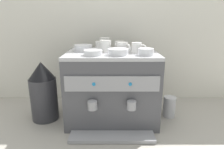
{
  "coord_description": "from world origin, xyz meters",
  "views": [
    {
      "loc": [
        0.0,
        -1.26,
        0.68
      ],
      "look_at": [
        0.0,
        0.0,
        0.32
      ],
      "focal_mm": 31.15,
      "sensor_mm": 36.0,
      "label": 1
    }
  ],
  "objects_px": {
    "ceramic_bowl_2": "(146,52)",
    "ceramic_cup_5": "(105,43)",
    "ceramic_bowl_3": "(118,52)",
    "espresso_machine": "(112,86)",
    "ceramic_cup_3": "(101,46)",
    "ceramic_bowl_1": "(83,48)",
    "milk_pitcher": "(169,107)",
    "ceramic_bowl_0": "(93,53)",
    "ceramic_cup_0": "(122,47)",
    "ceramic_cup_4": "(106,46)",
    "coffee_grinder": "(43,91)",
    "ceramic_cup_2": "(119,46)",
    "ceramic_cup_1": "(137,48)"
  },
  "relations": [
    {
      "from": "ceramic_bowl_3",
      "to": "espresso_machine",
      "type": "bearing_deg",
      "value": 108.75
    },
    {
      "from": "espresso_machine",
      "to": "ceramic_bowl_2",
      "type": "bearing_deg",
      "value": -30.42
    },
    {
      "from": "ceramic_cup_5",
      "to": "milk_pitcher",
      "type": "relative_size",
      "value": 0.78
    },
    {
      "from": "ceramic_cup_0",
      "to": "ceramic_bowl_3",
      "type": "distance_m",
      "value": 0.12
    },
    {
      "from": "ceramic_cup_0",
      "to": "ceramic_cup_2",
      "type": "bearing_deg",
      "value": 102.55
    },
    {
      "from": "ceramic_cup_5",
      "to": "ceramic_bowl_0",
      "type": "bearing_deg",
      "value": -103.6
    },
    {
      "from": "ceramic_cup_2",
      "to": "ceramic_bowl_2",
      "type": "xyz_separation_m",
      "value": [
        0.15,
        -0.2,
        -0.01
      ]
    },
    {
      "from": "ceramic_cup_1",
      "to": "ceramic_cup_4",
      "type": "bearing_deg",
      "value": 170.65
    },
    {
      "from": "ceramic_cup_5",
      "to": "milk_pitcher",
      "type": "xyz_separation_m",
      "value": [
        0.46,
        -0.11,
        -0.44
      ]
    },
    {
      "from": "ceramic_cup_3",
      "to": "ceramic_cup_5",
      "type": "relative_size",
      "value": 0.79
    },
    {
      "from": "ceramic_cup_0",
      "to": "espresso_machine",
      "type": "bearing_deg",
      "value": -175.9
    },
    {
      "from": "espresso_machine",
      "to": "ceramic_bowl_2",
      "type": "height_order",
      "value": "ceramic_bowl_2"
    },
    {
      "from": "espresso_machine",
      "to": "ceramic_cup_3",
      "type": "relative_size",
      "value": 6.44
    },
    {
      "from": "ceramic_bowl_0",
      "to": "ceramic_bowl_1",
      "type": "height_order",
      "value": "ceramic_bowl_1"
    },
    {
      "from": "ceramic_bowl_1",
      "to": "coffee_grinder",
      "type": "height_order",
      "value": "ceramic_bowl_1"
    },
    {
      "from": "ceramic_cup_4",
      "to": "ceramic_bowl_0",
      "type": "relative_size",
      "value": 1.03
    },
    {
      "from": "ceramic_cup_4",
      "to": "ceramic_cup_5",
      "type": "distance_m",
      "value": 0.13
    },
    {
      "from": "ceramic_bowl_2",
      "to": "ceramic_cup_5",
      "type": "bearing_deg",
      "value": 135.86
    },
    {
      "from": "ceramic_cup_0",
      "to": "coffee_grinder",
      "type": "distance_m",
      "value": 0.62
    },
    {
      "from": "ceramic_bowl_0",
      "to": "ceramic_cup_0",
      "type": "bearing_deg",
      "value": 34.49
    },
    {
      "from": "ceramic_cup_5",
      "to": "ceramic_bowl_3",
      "type": "bearing_deg",
      "value": -69.21
    },
    {
      "from": "ceramic_cup_0",
      "to": "ceramic_cup_1",
      "type": "xyz_separation_m",
      "value": [
        0.09,
        -0.04,
        0.0
      ]
    },
    {
      "from": "ceramic_cup_1",
      "to": "milk_pitcher",
      "type": "xyz_separation_m",
      "value": [
        0.25,
        0.06,
        -0.43
      ]
    },
    {
      "from": "coffee_grinder",
      "to": "ceramic_bowl_1",
      "type": "bearing_deg",
      "value": 11.32
    },
    {
      "from": "espresso_machine",
      "to": "ceramic_cup_4",
      "type": "bearing_deg",
      "value": -173.11
    },
    {
      "from": "milk_pitcher",
      "to": "espresso_machine",
      "type": "bearing_deg",
      "value": -177.53
    },
    {
      "from": "ceramic_cup_1",
      "to": "coffee_grinder",
      "type": "distance_m",
      "value": 0.7
    },
    {
      "from": "ceramic_cup_4",
      "to": "ceramic_cup_5",
      "type": "relative_size",
      "value": 0.98
    },
    {
      "from": "ceramic_cup_3",
      "to": "coffee_grinder",
      "type": "relative_size",
      "value": 0.22
    },
    {
      "from": "ceramic_cup_3",
      "to": "coffee_grinder",
      "type": "xyz_separation_m",
      "value": [
        -0.39,
        -0.08,
        -0.3
      ]
    },
    {
      "from": "ceramic_cup_5",
      "to": "ceramic_bowl_1",
      "type": "bearing_deg",
      "value": -148.28
    },
    {
      "from": "ceramic_bowl_0",
      "to": "ceramic_bowl_2",
      "type": "bearing_deg",
      "value": 0.35
    },
    {
      "from": "espresso_machine",
      "to": "ceramic_bowl_2",
      "type": "relative_size",
      "value": 6.34
    },
    {
      "from": "espresso_machine",
      "to": "ceramic_cup_4",
      "type": "relative_size",
      "value": 5.23
    },
    {
      "from": "ceramic_bowl_0",
      "to": "milk_pitcher",
      "type": "height_order",
      "value": "ceramic_bowl_0"
    },
    {
      "from": "espresso_machine",
      "to": "milk_pitcher",
      "type": "xyz_separation_m",
      "value": [
        0.41,
        0.02,
        -0.16
      ]
    },
    {
      "from": "ceramic_cup_4",
      "to": "ceramic_bowl_1",
      "type": "relative_size",
      "value": 0.92
    },
    {
      "from": "ceramic_cup_2",
      "to": "coffee_grinder",
      "type": "bearing_deg",
      "value": -169.09
    },
    {
      "from": "milk_pitcher",
      "to": "ceramic_bowl_0",
      "type": "bearing_deg",
      "value": -165.36
    },
    {
      "from": "espresso_machine",
      "to": "ceramic_cup_4",
      "type": "xyz_separation_m",
      "value": [
        -0.04,
        -0.0,
        0.28
      ]
    },
    {
      "from": "ceramic_cup_0",
      "to": "ceramic_cup_2",
      "type": "height_order",
      "value": "ceramic_cup_0"
    },
    {
      "from": "ceramic_bowl_1",
      "to": "ceramic_cup_4",
      "type": "bearing_deg",
      "value": -16.71
    },
    {
      "from": "ceramic_bowl_0",
      "to": "ceramic_cup_4",
      "type": "bearing_deg",
      "value": 57.74
    },
    {
      "from": "espresso_machine",
      "to": "ceramic_cup_5",
      "type": "distance_m",
      "value": 0.31
    },
    {
      "from": "ceramic_cup_0",
      "to": "ceramic_cup_4",
      "type": "relative_size",
      "value": 0.85
    },
    {
      "from": "ceramic_bowl_1",
      "to": "ceramic_bowl_3",
      "type": "relative_size",
      "value": 0.98
    },
    {
      "from": "coffee_grinder",
      "to": "ceramic_cup_5",
      "type": "bearing_deg",
      "value": 18.84
    },
    {
      "from": "ceramic_cup_3",
      "to": "ceramic_bowl_3",
      "type": "relative_size",
      "value": 0.73
    },
    {
      "from": "ceramic_cup_5",
      "to": "ceramic_bowl_1",
      "type": "height_order",
      "value": "ceramic_cup_5"
    },
    {
      "from": "espresso_machine",
      "to": "ceramic_cup_0",
      "type": "xyz_separation_m",
      "value": [
        0.07,
        0.0,
        0.27
      ]
    }
  ]
}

